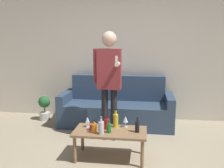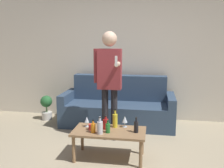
{
  "view_description": "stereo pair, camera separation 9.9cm",
  "coord_description": "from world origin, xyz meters",
  "px_view_note": "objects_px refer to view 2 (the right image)",
  "views": [
    {
      "loc": [
        0.44,
        -2.79,
        1.6
      ],
      "look_at": [
        -0.07,
        0.86,
        0.95
      ],
      "focal_mm": 40.0,
      "sensor_mm": 36.0,
      "label": 1
    },
    {
      "loc": [
        0.54,
        -2.77,
        1.6
      ],
      "look_at": [
        -0.07,
        0.86,
        0.95
      ],
      "focal_mm": 40.0,
      "sensor_mm": 36.0,
      "label": 2
    }
  ],
  "objects_px": {
    "coffee_table": "(109,134)",
    "bottle_orange": "(115,120)",
    "couch": "(118,108)",
    "person_standing_front": "(109,76)"
  },
  "relations": [
    {
      "from": "couch",
      "to": "coffee_table",
      "type": "bearing_deg",
      "value": -86.65
    },
    {
      "from": "coffee_table",
      "to": "bottle_orange",
      "type": "xyz_separation_m",
      "value": [
        0.06,
        0.14,
        0.15
      ]
    },
    {
      "from": "couch",
      "to": "coffee_table",
      "type": "distance_m",
      "value": 1.44
    },
    {
      "from": "couch",
      "to": "bottle_orange",
      "type": "relative_size",
      "value": 8.17
    },
    {
      "from": "coffee_table",
      "to": "person_standing_front",
      "type": "relative_size",
      "value": 0.56
    },
    {
      "from": "coffee_table",
      "to": "bottle_orange",
      "type": "height_order",
      "value": "bottle_orange"
    },
    {
      "from": "couch",
      "to": "person_standing_front",
      "type": "distance_m",
      "value": 1.07
    },
    {
      "from": "coffee_table",
      "to": "couch",
      "type": "bearing_deg",
      "value": 93.35
    },
    {
      "from": "couch",
      "to": "bottle_orange",
      "type": "height_order",
      "value": "couch"
    },
    {
      "from": "coffee_table",
      "to": "person_standing_front",
      "type": "bearing_deg",
      "value": 99.96
    }
  ]
}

